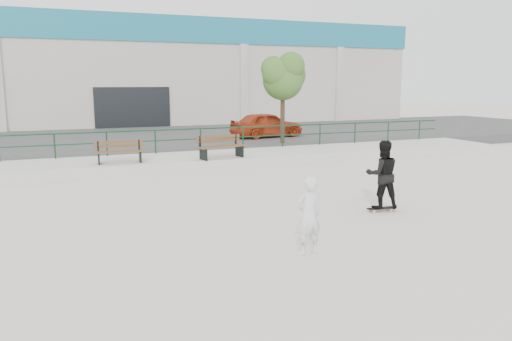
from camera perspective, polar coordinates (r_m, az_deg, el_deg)
name	(u,v)px	position (r m, az deg, el deg)	size (l,w,h in m)	color
ground	(284,231)	(12.08, 3.18, -6.86)	(120.00, 120.00, 0.00)	beige
ledge	(186,162)	(20.81, -7.98, 0.94)	(30.00, 3.00, 0.50)	beige
parking_strip	(149,140)	(29.06, -12.08, 3.39)	(60.00, 14.00, 0.50)	#373737
railing	(178,135)	(21.93, -8.88, 4.00)	(28.00, 0.06, 1.03)	#163E22
commercial_building	(117,69)	(42.74, -15.64, 11.12)	(44.20, 16.33, 8.00)	beige
bench_left	(119,152)	(19.54, -15.35, 2.06)	(1.84, 0.63, 0.84)	brown
bench_right	(221,147)	(20.06, -4.04, 2.71)	(2.08, 0.98, 0.92)	brown
tree	(283,75)	(25.08, 3.15, 10.82)	(2.51, 2.24, 4.47)	#453222
red_car	(267,125)	(27.82, 1.23, 5.28)	(1.64, 4.08, 1.39)	#A73214
skateboard	(381,208)	(14.23, 14.07, -4.23)	(0.79, 0.27, 0.09)	black
standing_skater	(382,174)	(14.03, 14.24, -0.44)	(0.91, 0.71, 1.87)	black
seated_skater	(308,216)	(10.28, 6.00, -5.16)	(0.60, 0.39, 1.65)	silver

